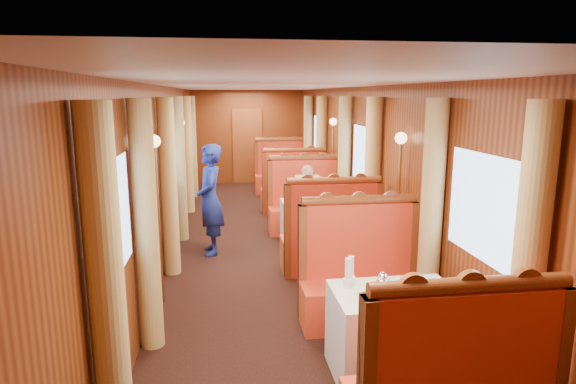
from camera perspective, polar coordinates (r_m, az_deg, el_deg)
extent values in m
cube|color=brown|center=(13.19, -4.83, 5.43)|extent=(0.80, 0.04, 2.00)
cube|color=white|center=(4.38, 12.46, -16.04)|extent=(1.05, 0.72, 0.75)
cube|color=red|center=(3.22, 20.27, -17.58)|extent=(1.30, 0.12, 0.80)
cylinder|color=brown|center=(3.04, 20.85, -10.28)|extent=(1.23, 0.10, 0.10)
cube|color=red|center=(5.25, 8.77, -12.87)|extent=(1.30, 0.55, 0.45)
cube|color=red|center=(5.22, 8.31, -5.65)|extent=(1.30, 0.12, 0.80)
cylinder|color=brown|center=(5.11, 8.46, -0.93)|extent=(1.23, 0.10, 0.10)
cube|color=white|center=(7.54, 3.34, -3.96)|extent=(1.05, 0.72, 0.75)
cube|color=red|center=(6.69, 4.89, -7.33)|extent=(1.30, 0.55, 0.45)
cube|color=red|center=(6.32, 5.41, -2.58)|extent=(1.30, 0.12, 0.80)
cylinder|color=brown|center=(6.22, 5.49, 1.35)|extent=(1.23, 0.10, 0.10)
cube|color=red|center=(8.48, 2.11, -3.25)|extent=(1.30, 0.55, 0.45)
cube|color=red|center=(8.55, 1.89, 1.17)|extent=(1.30, 0.12, 0.80)
cylinder|color=brown|center=(8.48, 1.91, 4.10)|extent=(1.23, 0.10, 0.10)
cube|color=white|center=(10.91, -0.16, 0.89)|extent=(1.05, 0.72, 0.75)
cube|color=red|center=(10.01, 0.55, -0.94)|extent=(1.30, 0.55, 0.45)
cube|color=red|center=(9.69, 0.74, 2.40)|extent=(1.30, 0.12, 0.80)
cylinder|color=brown|center=(9.63, 0.75, 4.98)|extent=(1.23, 0.10, 0.10)
cube|color=red|center=(11.86, -0.76, 1.01)|extent=(1.30, 0.55, 0.45)
cube|color=red|center=(11.98, -0.90, 4.14)|extent=(1.30, 0.12, 0.80)
cylinder|color=brown|center=(11.93, -0.90, 6.24)|extent=(1.23, 0.10, 0.10)
cube|color=silver|center=(4.11, 11.27, -11.95)|extent=(0.41, 0.36, 0.01)
cylinder|color=white|center=(4.25, 16.97, -11.48)|extent=(0.23, 0.23, 0.01)
cylinder|color=white|center=(4.22, 7.06, -10.67)|extent=(0.08, 0.08, 0.08)
cylinder|color=white|center=(4.17, 7.10, -8.99)|extent=(0.05, 0.05, 0.18)
cylinder|color=white|center=(4.28, 7.44, -10.35)|extent=(0.08, 0.08, 0.08)
cylinder|color=white|center=(4.23, 7.49, -8.69)|extent=(0.05, 0.05, 0.18)
cylinder|color=silver|center=(7.45, 3.40, -0.62)|extent=(0.06, 0.06, 0.14)
cylinder|color=silver|center=(10.82, -0.31, 3.19)|extent=(0.06, 0.06, 0.14)
cylinder|color=tan|center=(3.18, -20.67, -11.55)|extent=(0.22, 0.22, 2.35)
cylinder|color=tan|center=(4.63, -16.46, -4.07)|extent=(0.22, 0.22, 2.35)
cylinder|color=tan|center=(3.70, 26.56, -8.74)|extent=(0.22, 0.22, 2.35)
cylinder|color=tan|center=(5.00, 16.60, -2.92)|extent=(0.22, 0.22, 2.35)
cylinder|color=tan|center=(6.50, -13.95, 0.47)|extent=(0.22, 0.22, 2.35)
cylinder|color=tan|center=(8.03, -12.79, 2.57)|extent=(0.22, 0.22, 2.35)
cylinder|color=tan|center=(6.78, 9.92, 1.07)|extent=(0.22, 0.22, 2.35)
cylinder|color=tan|center=(8.26, 6.68, 3.02)|extent=(0.22, 0.22, 2.35)
cylinder|color=tan|center=(9.95, -11.85, 4.28)|extent=(0.22, 0.22, 2.35)
cylinder|color=tan|center=(11.50, -11.31, 5.24)|extent=(0.22, 0.22, 2.35)
cylinder|color=tan|center=(10.13, 3.97, 4.62)|extent=(0.22, 0.22, 2.35)
cylinder|color=tan|center=(11.65, 2.42, 5.53)|extent=(0.22, 0.22, 2.35)
cylinder|color=#BF8C3F|center=(5.62, -15.06, -3.91)|extent=(0.04, 0.04, 1.85)
sphere|color=#FFD18C|center=(5.45, -15.58, 5.82)|extent=(0.14, 0.14, 0.14)
cylinder|color=#BF8C3F|center=(5.94, 12.83, -2.98)|extent=(0.04, 0.04, 1.85)
sphere|color=#FFD18C|center=(5.78, 13.25, 6.23)|extent=(0.14, 0.14, 0.14)
cylinder|color=#BF8C3F|center=(9.03, -12.33, 1.94)|extent=(0.04, 0.04, 1.85)
sphere|color=#FFD18C|center=(8.92, -12.59, 8.00)|extent=(0.14, 0.14, 0.14)
cylinder|color=#BF8C3F|center=(9.23, 5.28, 2.37)|extent=(0.04, 0.04, 1.85)
sphere|color=#FFD18C|center=(9.13, 5.39, 8.29)|extent=(0.14, 0.14, 0.14)
imported|color=navy|center=(7.29, -9.22, -0.91)|extent=(0.46, 0.65, 1.67)
cube|color=beige|center=(8.22, 2.30, 0.04)|extent=(0.40, 0.24, 0.55)
sphere|color=tan|center=(8.16, 2.32, 2.52)|extent=(0.20, 0.20, 0.20)
cube|color=beige|center=(8.11, 2.50, -1.79)|extent=(0.36, 0.30, 0.14)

